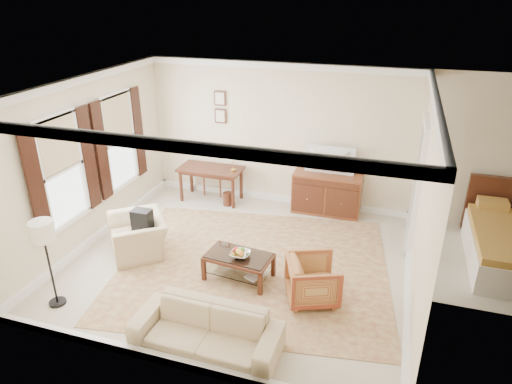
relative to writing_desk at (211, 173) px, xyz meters
The scene contains 20 objects.
room_shell 3.09m from the writing_desk, 56.56° to the right, with size 5.51×5.01×2.91m.
window_front 3.21m from the writing_desk, 115.77° to the right, with size 0.12×1.56×1.80m, color #CCB284, non-canonical shape.
window_rear 2.00m from the writing_desk, 138.87° to the right, with size 0.12×1.56×1.80m, color #CCB284, non-canonical shape.
doorway 4.14m from the writing_desk, ahead, with size 0.10×1.12×2.25m, color white, non-canonical shape.
rug 2.81m from the writing_desk, 52.91° to the right, with size 4.32×3.70×0.01m, color brown.
writing_desk is the anchor object (origin of this frame).
desk_chair 0.37m from the writing_desk, 98.39° to the left, with size 0.45×0.45×1.05m, color brown, non-canonical shape.
desk_lamp 0.62m from the writing_desk, ahead, with size 0.32×0.32×0.50m, color silver, non-canonical shape.
framed_prints 1.39m from the writing_desk, 76.09° to the left, with size 0.25×0.04×0.68m, color #441F13, non-canonical shape.
sideboard 2.46m from the writing_desk, ahead, with size 1.35×0.52×0.83m, color brown.
tv 2.54m from the writing_desk, ahead, with size 0.93×0.54×0.12m, color black.
coffee_table 3.01m from the writing_desk, 59.12° to the right, with size 1.07×0.69×0.43m.
fruit_bowl 3.06m from the writing_desk, 58.80° to the right, with size 0.42×0.42×0.10m, color silver.
book_a 2.82m from the writing_desk, 61.85° to the right, with size 0.28×0.04×0.38m, color brown.
book_b 3.17m from the writing_desk, 56.38° to the right, with size 0.28×0.03×0.38m, color brown.
striped_armchair 3.89m from the writing_desk, 45.08° to the right, with size 0.71×0.67×0.74m, color maroon.
club_armchair 2.40m from the writing_desk, 98.43° to the right, with size 1.01×0.65×0.88m, color tan.
backpack 2.39m from the writing_desk, 95.68° to the right, with size 0.32×0.22×0.40m, color black.
sofa 4.46m from the writing_desk, 68.10° to the right, with size 1.88×0.55×0.74m, color tan.
floor_lamp 4.07m from the writing_desk, 100.90° to the right, with size 0.33×0.33×1.34m.
Camera 1 is at (2.25, -6.15, 4.21)m, focal length 32.00 mm.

